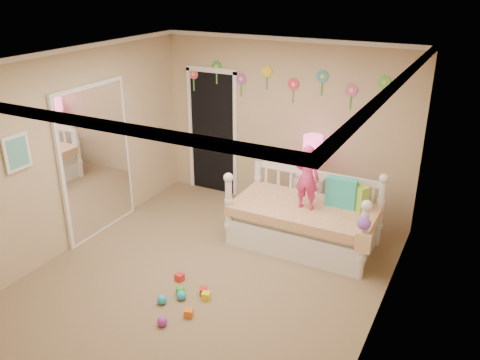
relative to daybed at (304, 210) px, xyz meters
The scene contains 18 objects.
floor 1.51m from the daybed, 121.67° to the right, with size 4.00×4.50×0.01m, color #7F684C.
ceiling 2.52m from the daybed, 121.67° to the right, with size 4.00×4.50×0.01m, color white.
back_wall 1.50m from the daybed, 125.71° to the left, with size 4.00×0.01×2.60m, color tan.
left_wall 3.10m from the daybed, 156.21° to the right, with size 0.01×4.50×2.60m, color tan.
right_wall 1.91m from the daybed, 44.02° to the right, with size 0.01×4.50×2.60m, color tan.
crown_molding 2.50m from the daybed, 121.67° to the right, with size 4.00×4.50×0.06m, color white, non-canonical shape.
daybed is the anchor object (origin of this frame).
pillow_turquoise 0.53m from the daybed, 25.99° to the left, with size 0.40×0.14×0.40m, color #26C0B7.
pillow_lime 0.69m from the daybed, 24.06° to the left, with size 0.35×0.13×0.33m, color #98DC43.
child 0.50m from the daybed, 58.30° to the right, with size 0.32×0.21×0.87m, color #ED3686.
nightstand 0.76m from the daybed, 103.71° to the left, with size 0.42×0.32×0.71m, color white.
table_lamp 0.95m from the daybed, 103.71° to the left, with size 0.28×0.28×0.61m.
closet_doorway 2.30m from the daybed, 152.85° to the left, with size 0.90×0.04×2.07m, color black.
flower_decals 1.94m from the daybed, 129.18° to the left, with size 3.40×0.02×0.50m, color #B2668C, non-canonical shape.
mirror_closet 2.91m from the daybed, 161.40° to the right, with size 0.07×1.30×2.10m, color white.
wall_picture 3.59m from the daybed, 142.16° to the right, with size 0.05×0.34×0.42m, color white.
hanging_bag 1.07m from the daybed, 31.23° to the right, with size 0.20×0.16×0.36m, color beige, non-canonical shape.
toy_scatter 2.25m from the daybed, 114.43° to the right, with size 0.80×1.30×0.11m, color #996666, non-canonical shape.
Camera 1 is at (2.69, -4.43, 3.44)m, focal length 37.04 mm.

